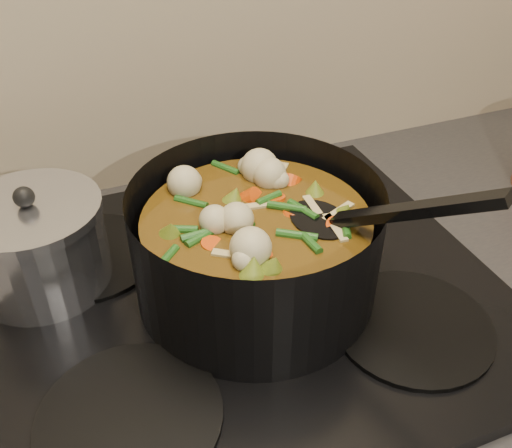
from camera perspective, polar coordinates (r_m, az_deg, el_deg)
name	(u,v)px	position (r m, az deg, el deg)	size (l,w,h in m)	color
stovetop	(239,295)	(0.70, -1.68, -7.12)	(0.62, 0.54, 0.03)	black
stockpot	(257,247)	(0.66, 0.06, -2.27)	(0.36, 0.37, 0.21)	black
saucepan	(38,244)	(0.72, -21.00, -1.91)	(0.17, 0.17, 0.14)	silver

